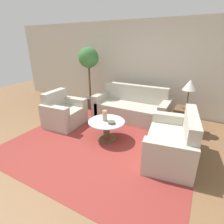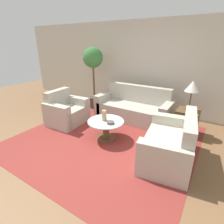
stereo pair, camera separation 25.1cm
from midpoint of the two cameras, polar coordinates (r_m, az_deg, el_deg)
name	(u,v)px [view 2 (the right image)]	position (r m, az deg, el deg)	size (l,w,h in m)	color
ground_plane	(85,158)	(3.35, -6.66, -14.80)	(14.00, 14.00, 0.00)	brown
wall_back	(149,68)	(5.39, 13.43, 13.81)	(10.00, 0.06, 2.60)	beige
rug	(106,138)	(3.93, -0.11, -8.59)	(3.67, 3.51, 0.01)	maroon
sofa_main	(134,109)	(4.87, 8.65, 1.09)	(2.04, 0.83, 0.90)	#B2AD9E
armchair	(66,112)	(4.69, -13.41, -0.09)	(0.82, 0.99, 0.86)	#B2AD9E
loveseat	(172,145)	(3.36, 20.96, -10.19)	(0.99, 1.48, 0.88)	#B2AD9E
coffee_table	(106,127)	(3.80, -0.12, -5.02)	(0.78, 0.78, 0.43)	brown
side_table	(186,122)	(4.43, 24.65, -2.96)	(0.48, 0.48, 0.58)	brown
table_lamp	(192,87)	(4.18, 26.38, 7.22)	(0.30, 0.30, 0.66)	brown
potted_plant	(93,65)	(5.46, -4.83, 15.10)	(0.60, 0.60, 1.87)	#3D3833
vase	(104,115)	(3.71, -0.66, -1.15)	(0.10, 0.10, 0.23)	tan
bowl	(110,123)	(3.60, 1.51, -3.52)	(0.15, 0.15, 0.05)	brown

